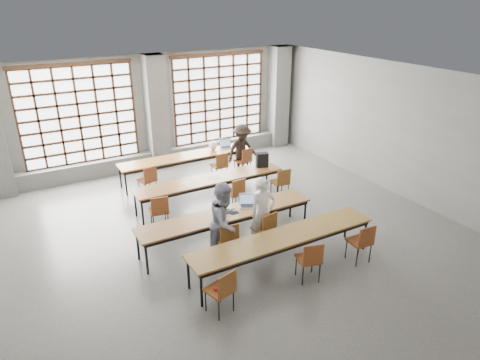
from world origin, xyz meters
name	(u,v)px	position (x,y,z in m)	size (l,w,h in m)	color
floor	(240,239)	(0.00, 0.00, 0.00)	(11.00, 11.00, 0.00)	#51524F
ceiling	(240,84)	(0.00, 0.00, 3.50)	(11.00, 11.00, 0.00)	silver
wall_back	(154,111)	(0.00, 5.50, 1.75)	(10.00, 10.00, 0.00)	slate
wall_right	(406,133)	(5.00, 0.00, 1.75)	(11.00, 11.00, 0.00)	slate
column_mid	(157,113)	(0.00, 5.22, 1.75)	(0.60, 0.55, 3.50)	#575754
column_right	(278,97)	(4.50, 5.22, 1.75)	(0.60, 0.55, 3.50)	#575754
window_left	(79,116)	(-2.25, 5.42, 1.90)	(3.32, 0.12, 3.00)	white
window_right	(219,99)	(2.25, 5.42, 1.90)	(3.32, 0.12, 3.00)	white
sill_ledge	(160,158)	(0.00, 5.30, 0.25)	(9.80, 0.35, 0.50)	#575754
desk_row_a	(187,158)	(0.35, 3.84, 0.66)	(4.00, 0.70, 0.73)	brown
desk_row_b	(210,181)	(0.22, 1.94, 0.66)	(4.00, 0.70, 0.73)	brown
desk_row_c	(227,216)	(-0.30, 0.05, 0.66)	(4.00, 0.70, 0.73)	brown
desk_row_d	(284,239)	(0.23, -1.36, 0.66)	(4.00, 0.70, 0.73)	brown
chair_back_left	(148,178)	(-1.03, 3.21, 0.54)	(0.51, 0.51, 0.88)	brown
chair_back_mid	(220,164)	(1.15, 3.21, 0.54)	(0.42, 0.43, 0.88)	brown
chair_back_right	(244,159)	(1.96, 3.21, 0.54)	(0.49, 0.50, 0.88)	brown
chair_mid_left	(159,209)	(-1.39, 1.32, 0.54)	(0.48, 0.48, 0.88)	brown
chair_mid_centre	(236,191)	(0.63, 1.32, 0.54)	(0.47, 0.47, 0.88)	brown
chair_mid_right	(281,180)	(2.01, 1.32, 0.54)	(0.45, 0.46, 0.88)	brown
chair_front_left	(228,237)	(-0.61, -0.58, 0.54)	(0.47, 0.47, 0.88)	brown
chair_front_right	(266,226)	(0.32, -0.58, 0.54)	(0.48, 0.48, 0.88)	brown
chair_near_left	(222,288)	(-1.45, -1.98, 0.54)	(0.52, 0.52, 0.88)	brown
chair_near_mid	(310,257)	(0.41, -1.98, 0.54)	(0.51, 0.51, 0.88)	brown
chair_near_right	(362,240)	(1.73, -1.99, 0.54)	(0.44, 0.45, 0.88)	brown
student_male	(262,213)	(0.30, -0.45, 0.80)	(0.59, 0.38, 1.60)	silver
student_female	(225,221)	(-0.60, -0.45, 0.84)	(0.82, 0.64, 1.69)	navy
student_back	(242,150)	(1.95, 3.34, 0.79)	(1.02, 0.59, 1.58)	black
laptop_front	(247,203)	(0.28, 0.15, 0.79)	(0.46, 0.43, 0.26)	#BABABF
laptop_back	(226,145)	(1.71, 3.95, 0.79)	(0.42, 0.38, 0.26)	#B0B0B5
mouse	(264,203)	(0.65, 0.03, 0.75)	(0.10, 0.06, 0.04)	silver
green_box	(223,210)	(-0.35, 0.13, 0.78)	(0.25, 0.09, 0.09)	green
phone	(236,213)	(-0.12, -0.05, 0.74)	(0.13, 0.06, 0.01)	black
paper_sheet_a	(188,182)	(-0.38, 1.99, 0.73)	(0.30, 0.21, 0.00)	white
paper_sheet_c	(214,178)	(0.32, 1.94, 0.73)	(0.30, 0.21, 0.00)	silver
backpack	(262,160)	(1.82, 1.99, 0.93)	(0.32, 0.20, 0.40)	black
plastic_bag	(213,146)	(1.25, 3.89, 0.87)	(0.26, 0.21, 0.29)	white
red_pouch	(219,287)	(-1.47, -1.91, 0.50)	(0.20, 0.08, 0.06)	#A92014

